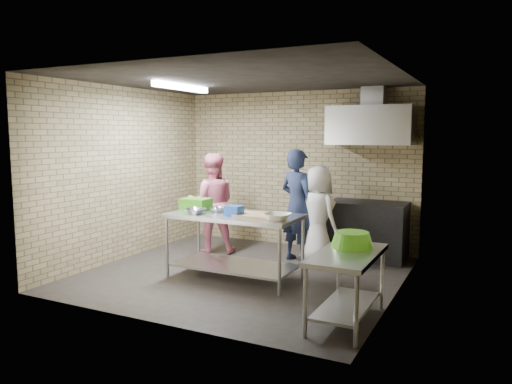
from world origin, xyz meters
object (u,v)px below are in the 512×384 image
side_counter (346,288)px  bottle_green (403,131)px  blue_tub (234,211)px  woman_pink (212,203)px  green_crate (196,204)px  green_basin (352,240)px  man_navy (297,206)px  prep_table (235,246)px  bottle_red (377,130)px  woman_white (318,215)px  stove (367,230)px

side_counter → bottle_green: size_ratio=8.00×
blue_tub → woman_pink: bearing=132.0°
green_crate → woman_pink: (-0.35, 1.00, -0.14)m
blue_tub → green_basin: bearing=-16.4°
side_counter → man_navy: man_navy is taller
side_counter → prep_table: bearing=154.5°
side_counter → green_crate: green_crate is taller
bottle_green → man_navy: size_ratio=0.09×
green_basin → woman_pink: 3.32m
side_counter → bottle_red: 3.44m
bottle_red → woman_white: 1.69m
woman_white → woman_pink: bearing=35.0°
green_crate → woman_white: (1.46, 1.11, -0.22)m
stove → woman_pink: size_ratio=0.73×
green_basin → bottle_green: (0.02, 2.74, 1.18)m
stove → woman_white: bearing=-132.5°
green_crate → woman_white: 1.85m
man_navy → woman_white: bearing=-158.4°
green_basin → bottle_green: size_ratio=3.07×
prep_table → man_navy: 1.37m
green_crate → woman_white: size_ratio=0.26×
prep_table → green_basin: bearing=-18.9°
woman_pink → green_basin: bearing=116.8°
stove → blue_tub: size_ratio=6.06×
prep_table → blue_tub: bearing=-63.4°
blue_tub → bottle_green: (1.76, 2.23, 1.06)m
green_crate → green_basin: (2.49, -0.73, -0.13)m
blue_tub → green_basin: (1.74, -0.51, -0.12)m
blue_tub → bottle_red: size_ratio=1.10×
blue_tub → woman_white: 1.53m
man_navy → prep_table: bearing=93.1°
woman_pink → bottle_green: bearing=167.7°
stove → bottle_red: size_ratio=6.67×
side_counter → man_navy: (-1.39, 2.10, 0.50)m
green_crate → bottle_green: size_ratio=2.64×
green_crate → woman_white: bearing=37.4°
side_counter → bottle_green: bearing=90.0°
bottle_green → woman_white: (-1.05, -0.89, -1.27)m
bottle_red → woman_white: (-0.65, -0.89, -1.28)m
prep_table → bottle_red: 3.00m
prep_table → woman_pink: (-1.05, 1.12, 0.38)m
bottle_red → green_crate: bearing=-136.4°
bottle_red → woman_pink: size_ratio=0.11×
prep_table → man_navy: size_ratio=1.02×
blue_tub → bottle_red: bearing=58.7°
bottle_red → bottle_green: bearing=0.0°
man_navy → woman_white: 0.36m
side_counter → man_navy: size_ratio=0.69×
woman_white → man_navy: bearing=31.0°
man_navy → woman_white: size_ratio=1.16×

